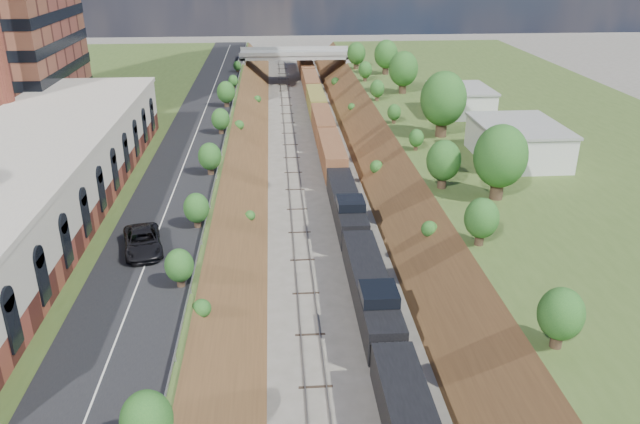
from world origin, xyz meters
TOP-DOWN VIEW (x-y plane):
  - platform_left at (-33.00, 60.00)m, footprint 44.00×180.00m
  - platform_right at (33.00, 60.00)m, footprint 44.00×180.00m
  - embankment_left at (-11.00, 60.00)m, footprint 10.00×180.00m
  - embankment_right at (11.00, 60.00)m, footprint 10.00×180.00m
  - rail_left_track at (-2.60, 60.00)m, footprint 1.58×180.00m
  - rail_right_track at (2.60, 60.00)m, footprint 1.58×180.00m
  - road at (-15.50, 60.00)m, footprint 8.00×180.00m
  - guardrail at (-11.40, 59.80)m, footprint 0.10×171.00m
  - commercial_building at (-28.00, 38.00)m, footprint 14.30×62.30m
  - overpass at (0.00, 122.00)m, footprint 24.50×8.30m
  - white_building_near at (23.50, 52.00)m, footprint 9.00×12.00m
  - white_building_far at (23.00, 74.00)m, footprint 8.00×10.00m
  - tree_right_large at (17.00, 40.00)m, footprint 5.25×5.25m
  - tree_left_crest at (-11.80, 20.00)m, footprint 2.45×2.45m
  - freight_train at (2.60, 76.98)m, footprint 2.84×145.31m
  - suv at (-16.05, 30.61)m, footprint 4.32×6.85m

SIDE VIEW (x-z plane):
  - embankment_left at x=-11.00m, z-range -5.00..5.00m
  - embankment_right at x=11.00m, z-range -5.00..5.00m
  - rail_left_track at x=-2.60m, z-range 0.00..0.18m
  - rail_right_track at x=2.60m, z-range 0.00..0.18m
  - freight_train at x=2.60m, z-range 0.21..4.76m
  - platform_left at x=-33.00m, z-range 0.00..5.00m
  - platform_right at x=33.00m, z-range 0.00..5.00m
  - overpass at x=0.00m, z-range 1.22..8.62m
  - road at x=-15.50m, z-range 5.00..5.10m
  - guardrail at x=-11.40m, z-range 5.20..5.90m
  - suv at x=-16.05m, z-range 5.10..6.86m
  - white_building_far at x=23.00m, z-range 5.00..8.60m
  - white_building_near at x=23.50m, z-range 5.00..9.00m
  - tree_left_crest at x=-11.80m, z-range 5.26..8.82m
  - commercial_building at x=-28.00m, z-range 5.01..12.01m
  - tree_right_large at x=17.00m, z-range 5.58..13.19m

